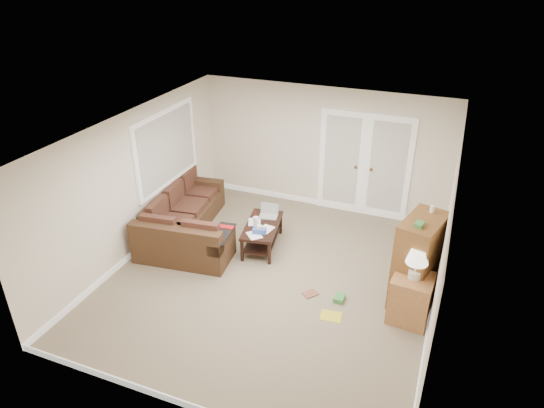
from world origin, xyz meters
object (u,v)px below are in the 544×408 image
at_px(sectional_sofa, 185,225).
at_px(tv_armoire, 418,261).
at_px(coffee_table, 263,234).
at_px(side_cabinet, 411,295).

distance_m(sectional_sofa, tv_armoire, 4.15).
bearing_deg(tv_armoire, coffee_table, -177.25).
distance_m(coffee_table, tv_armoire, 2.80).
distance_m(tv_armoire, side_cabinet, 0.54).
bearing_deg(side_cabinet, tv_armoire, 95.17).
relative_size(sectional_sofa, side_cabinet, 2.17).
relative_size(tv_armoire, side_cabinet, 1.30).
xyz_separation_m(coffee_table, side_cabinet, (2.71, -1.02, 0.17)).
bearing_deg(side_cabinet, sectional_sofa, 174.90).
relative_size(coffee_table, side_cabinet, 1.02).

